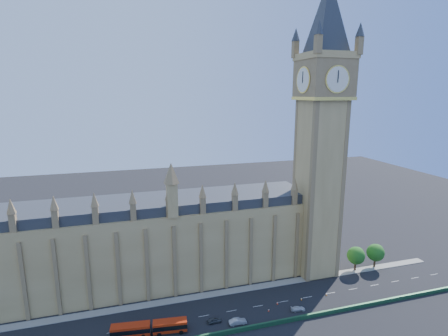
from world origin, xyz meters
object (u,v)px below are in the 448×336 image
object	(u,v)px
car_grey	(214,320)
car_silver	(238,321)
red_bus	(149,328)
car_white	(298,309)

from	to	relation	value
car_grey	car_silver	bearing A→B (deg)	-112.34
red_bus	car_white	bearing A→B (deg)	4.39
car_grey	car_silver	size ratio (longest dim) A/B	0.82
car_silver	car_white	xyz separation A→B (m)	(18.18, 0.78, -0.18)
car_silver	red_bus	bearing A→B (deg)	84.96
car_silver	car_white	world-z (taller)	car_silver
car_grey	car_silver	distance (m)	6.31
red_bus	car_white	xyz separation A→B (m)	(41.03, -1.74, -1.11)
car_grey	car_white	bearing A→B (deg)	-94.39
red_bus	car_grey	world-z (taller)	red_bus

